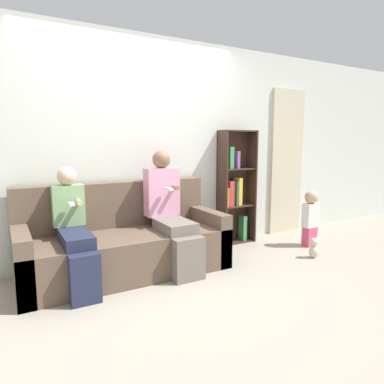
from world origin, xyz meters
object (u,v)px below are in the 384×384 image
(couch, at_px, (124,243))
(adult_seated, at_px, (170,209))
(child_seated, at_px, (74,229))
(bookshelf, at_px, (234,189))
(toddler_standing, at_px, (310,216))
(teddy_bear, at_px, (314,248))

(couch, bearing_deg, adult_seated, -15.51)
(adult_seated, bearing_deg, child_seated, -177.99)
(couch, distance_m, bookshelf, 1.72)
(bookshelf, bearing_deg, adult_seated, -159.02)
(child_seated, bearing_deg, toddler_standing, -3.04)
(adult_seated, bearing_deg, bookshelf, 20.98)
(couch, xyz_separation_m, teddy_bear, (2.06, -0.68, -0.19))
(teddy_bear, bearing_deg, adult_seated, 161.06)
(couch, height_order, adult_seated, adult_seated)
(child_seated, distance_m, bookshelf, 2.21)
(couch, distance_m, child_seated, 0.60)
(couch, relative_size, teddy_bear, 8.53)
(bookshelf, height_order, teddy_bear, bookshelf)
(child_seated, height_order, toddler_standing, child_seated)
(couch, bearing_deg, bookshelf, 10.99)
(toddler_standing, bearing_deg, adult_seated, 174.37)
(child_seated, xyz_separation_m, bookshelf, (2.15, 0.48, 0.17))
(bookshelf, relative_size, teddy_bear, 6.18)
(bookshelf, bearing_deg, couch, -169.01)
(child_seated, relative_size, toddler_standing, 1.53)
(bookshelf, bearing_deg, toddler_standing, -40.14)
(child_seated, xyz_separation_m, toddler_standing, (2.90, -0.15, -0.17))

